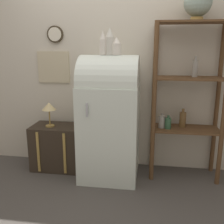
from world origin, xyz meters
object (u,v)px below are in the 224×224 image
vase_center (110,42)px  desk_lamp (49,108)px  vase_left (103,44)px  vase_right (116,47)px  suitcase_trunk (57,147)px  globe (198,3)px  refrigerator (110,115)px

vase_center → desk_lamp: size_ratio=0.96×
vase_left → vase_right: bearing=7.9°
suitcase_trunk → vase_right: size_ratio=3.21×
globe → vase_right: bearing=-171.8°
suitcase_trunk → globe: globe is taller
refrigerator → suitcase_trunk: 0.84m
suitcase_trunk → vase_right: vase_right is taller
vase_right → desk_lamp: bearing=176.6°
vase_right → vase_left: bearing=-172.1°
vase_right → suitcase_trunk: bearing=173.4°
suitcase_trunk → vase_center: (0.69, -0.08, 1.28)m
refrigerator → desk_lamp: refrigerator is taller
desk_lamp → vase_right: bearing=-3.4°
refrigerator → vase_left: size_ratio=5.58×
vase_left → desk_lamp: (-0.68, 0.07, -0.75)m
refrigerator → desk_lamp: bearing=176.0°
vase_left → vase_center: (0.07, 0.03, 0.01)m
vase_left → vase_right: size_ratio=1.37×
vase_right → refrigerator: bearing=-177.2°
globe → vase_left: size_ratio=1.29×
refrigerator → desk_lamp: size_ratio=4.77×
refrigerator → vase_center: (0.00, 0.01, 0.82)m
refrigerator → suitcase_trunk: (-0.69, 0.09, -0.46)m
vase_left → refrigerator: bearing=13.1°
suitcase_trunk → vase_center: 1.46m
vase_center → desk_lamp: (-0.75, 0.04, -0.77)m
refrigerator → vase_left: bearing=-166.9°
vase_left → globe: bearing=8.2°
vase_center → vase_right: (0.07, -0.01, -0.05)m
vase_center → vase_right: size_ratio=1.54×
globe → desk_lamp: size_ratio=1.10×
refrigerator → vase_right: bearing=2.8°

